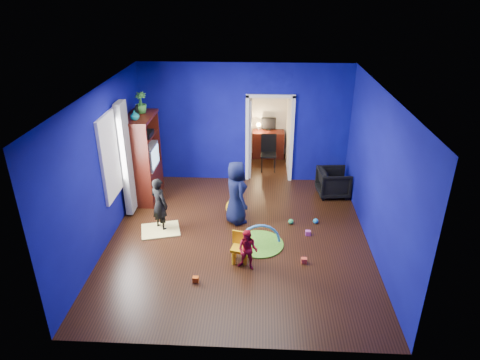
# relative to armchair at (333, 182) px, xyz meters

# --- Properties ---
(floor) EXTENTS (5.00, 5.50, 0.01)m
(floor) POSITION_rel_armchair_xyz_m (-2.10, -1.95, -0.32)
(floor) COLOR black
(floor) RESTS_ON ground
(ceiling) EXTENTS (5.00, 5.50, 0.01)m
(ceiling) POSITION_rel_armchair_xyz_m (-2.10, -1.95, 2.58)
(ceiling) COLOR white
(ceiling) RESTS_ON wall_back
(wall_back) EXTENTS (5.00, 0.02, 2.90)m
(wall_back) POSITION_rel_armchair_xyz_m (-2.10, 0.80, 1.13)
(wall_back) COLOR #090865
(wall_back) RESTS_ON floor
(wall_front) EXTENTS (5.00, 0.02, 2.90)m
(wall_front) POSITION_rel_armchair_xyz_m (-2.10, -4.70, 1.13)
(wall_front) COLOR #090865
(wall_front) RESTS_ON floor
(wall_left) EXTENTS (0.02, 5.50, 2.90)m
(wall_left) POSITION_rel_armchair_xyz_m (-4.60, -1.95, 1.13)
(wall_left) COLOR #090865
(wall_left) RESTS_ON floor
(wall_right) EXTENTS (0.02, 5.50, 2.90)m
(wall_right) POSITION_rel_armchair_xyz_m (0.40, -1.95, 1.13)
(wall_right) COLOR #090865
(wall_right) RESTS_ON floor
(alcove) EXTENTS (1.00, 1.75, 2.50)m
(alcove) POSITION_rel_armchair_xyz_m (-1.50, 1.67, 0.93)
(alcove) COLOR silver
(alcove) RESTS_ON floor
(armchair) EXTENTS (0.77, 0.75, 0.64)m
(armchair) POSITION_rel_armchair_xyz_m (0.00, 0.00, 0.00)
(armchair) COLOR black
(armchair) RESTS_ON floor
(child_black) EXTENTS (0.49, 0.46, 1.12)m
(child_black) POSITION_rel_armchair_xyz_m (-3.69, -1.68, 0.24)
(child_black) COLOR black
(child_black) RESTS_ON floor
(child_navy) EXTENTS (0.68, 0.78, 1.35)m
(child_navy) POSITION_rel_armchair_xyz_m (-2.19, -1.32, 0.35)
(child_navy) COLOR #0F133A
(child_navy) RESTS_ON floor
(toddler_red) EXTENTS (0.44, 0.38, 0.76)m
(toddler_red) POSITION_rel_armchair_xyz_m (-1.89, -2.90, 0.06)
(toddler_red) COLOR red
(toddler_red) RESTS_ON floor
(vase) EXTENTS (0.22, 0.22, 0.20)m
(vase) POSITION_rel_armchair_xyz_m (-4.32, -0.63, 1.74)
(vase) COLOR #0C6264
(vase) RESTS_ON tv_armoire
(potted_plant) EXTENTS (0.27, 0.27, 0.45)m
(potted_plant) POSITION_rel_armchair_xyz_m (-4.32, -0.11, 1.86)
(potted_plant) COLOR #398831
(potted_plant) RESTS_ON tv_armoire
(tv_armoire) EXTENTS (0.58, 1.14, 1.96)m
(tv_armoire) POSITION_rel_armchair_xyz_m (-4.32, -0.33, 0.66)
(tv_armoire) COLOR #431D0B
(tv_armoire) RESTS_ON floor
(crt_tv) EXTENTS (0.46, 0.70, 0.54)m
(crt_tv) POSITION_rel_armchair_xyz_m (-4.28, -0.33, 0.70)
(crt_tv) COLOR silver
(crt_tv) RESTS_ON tv_armoire
(yellow_blanket) EXTENTS (0.88, 0.78, 0.03)m
(yellow_blanket) POSITION_rel_armchair_xyz_m (-3.69, -1.78, -0.31)
(yellow_blanket) COLOR #F2E07A
(yellow_blanket) RESTS_ON floor
(hopper_ball) EXTENTS (0.38, 0.38, 0.38)m
(hopper_ball) POSITION_rel_armchair_xyz_m (-2.24, -1.07, -0.13)
(hopper_ball) COLOR yellow
(hopper_ball) RESTS_ON floor
(kid_chair) EXTENTS (0.34, 0.34, 0.50)m
(kid_chair) POSITION_rel_armchair_xyz_m (-2.04, -2.70, -0.07)
(kid_chair) COLOR yellow
(kid_chair) RESTS_ON floor
(play_mat) EXTENTS (0.95, 0.95, 0.03)m
(play_mat) POSITION_rel_armchair_xyz_m (-1.70, -2.16, -0.31)
(play_mat) COLOR green
(play_mat) RESTS_ON floor
(toy_arch) EXTENTS (0.83, 0.24, 0.85)m
(toy_arch) POSITION_rel_armchair_xyz_m (-1.70, -2.16, -0.30)
(toy_arch) COLOR #3F8CD8
(toy_arch) RESTS_ON floor
(window_left) EXTENTS (0.03, 0.95, 1.55)m
(window_left) POSITION_rel_armchair_xyz_m (-4.58, -1.60, 1.23)
(window_left) COLOR white
(window_left) RESTS_ON wall_left
(curtain) EXTENTS (0.14, 0.42, 2.40)m
(curtain) POSITION_rel_armchair_xyz_m (-4.47, -1.05, 0.93)
(curtain) COLOR slate
(curtain) RESTS_ON floor
(doorway) EXTENTS (1.16, 0.10, 2.10)m
(doorway) POSITION_rel_armchair_xyz_m (-1.50, 0.80, 0.73)
(doorway) COLOR white
(doorway) RESTS_ON floor
(study_desk) EXTENTS (0.88, 0.44, 0.75)m
(study_desk) POSITION_rel_armchair_xyz_m (-1.50, 2.31, 0.05)
(study_desk) COLOR #3D140A
(study_desk) RESTS_ON floor
(desk_monitor) EXTENTS (0.40, 0.05, 0.32)m
(desk_monitor) POSITION_rel_armchair_xyz_m (-1.50, 2.43, 0.63)
(desk_monitor) COLOR black
(desk_monitor) RESTS_ON study_desk
(desk_lamp) EXTENTS (0.14, 0.14, 0.14)m
(desk_lamp) POSITION_rel_armchair_xyz_m (-1.78, 2.37, 0.61)
(desk_lamp) COLOR #FFD88C
(desk_lamp) RESTS_ON study_desk
(folding_chair) EXTENTS (0.40, 0.40, 0.92)m
(folding_chair) POSITION_rel_armchair_xyz_m (-1.50, 1.35, 0.14)
(folding_chair) COLOR black
(folding_chair) RESTS_ON floor
(book_shelf) EXTENTS (0.88, 0.24, 0.04)m
(book_shelf) POSITION_rel_armchair_xyz_m (-1.50, 2.42, 1.70)
(book_shelf) COLOR white
(book_shelf) RESTS_ON study_desk
(toy_0) EXTENTS (0.10, 0.08, 0.10)m
(toy_0) POSITION_rel_armchair_xyz_m (-0.89, -2.70, -0.27)
(toy_0) COLOR #F44A28
(toy_0) RESTS_ON floor
(toy_1) EXTENTS (0.11, 0.11, 0.11)m
(toy_1) POSITION_rel_armchair_xyz_m (-0.53, -1.31, -0.27)
(toy_1) COLOR #2395C6
(toy_1) RESTS_ON floor
(toy_2) EXTENTS (0.10, 0.08, 0.10)m
(toy_2) POSITION_rel_armchair_xyz_m (-2.75, -3.33, -0.27)
(toy_2) COLOR #EE550C
(toy_2) RESTS_ON floor
(toy_3) EXTENTS (0.11, 0.11, 0.11)m
(toy_3) POSITION_rel_armchair_xyz_m (-1.05, -1.36, -0.27)
(toy_3) COLOR green
(toy_3) RESTS_ON floor
(toy_4) EXTENTS (0.10, 0.08, 0.10)m
(toy_4) POSITION_rel_armchair_xyz_m (-0.73, -1.78, -0.27)
(toy_4) COLOR #C74A99
(toy_4) RESTS_ON floor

